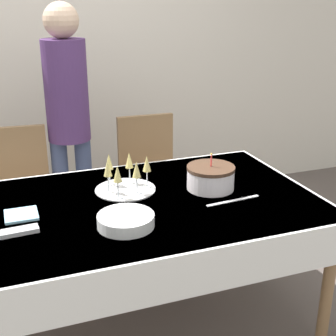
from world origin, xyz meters
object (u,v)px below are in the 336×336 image
(champagne_tray, at_px, (125,176))
(person_standing, at_px, (68,109))
(dining_chair_far_right, at_px, (150,178))
(birthday_cake, at_px, (211,177))
(dining_chair_far_left, at_px, (19,196))
(plate_stack_main, at_px, (126,221))

(champagne_tray, distance_m, person_standing, 0.86)
(dining_chair_far_right, bearing_deg, birthday_cake, -85.45)
(person_standing, bearing_deg, dining_chair_far_left, -161.83)
(plate_stack_main, bearing_deg, dining_chair_far_left, 110.61)
(champagne_tray, relative_size, plate_stack_main, 1.25)
(birthday_cake, relative_size, champagne_tray, 0.79)
(dining_chair_far_right, relative_size, champagne_tray, 2.94)
(dining_chair_far_right, bearing_deg, person_standing, 167.09)
(person_standing, bearing_deg, birthday_cake, -58.36)
(dining_chair_far_right, xyz_separation_m, champagne_tray, (-0.37, -0.70, 0.32))
(champagne_tray, bearing_deg, dining_chair_far_left, 126.64)
(birthday_cake, relative_size, plate_stack_main, 1.00)
(dining_chair_far_right, distance_m, plate_stack_main, 1.23)
(champagne_tray, xyz_separation_m, plate_stack_main, (-0.11, -0.40, -0.05))
(champagne_tray, relative_size, person_standing, 0.19)
(person_standing, bearing_deg, dining_chair_far_right, -12.91)
(champagne_tray, bearing_deg, dining_chair_far_right, 62.44)
(birthday_cake, bearing_deg, dining_chair_far_right, 94.55)
(plate_stack_main, xyz_separation_m, person_standing, (-0.05, 1.22, 0.24))
(dining_chair_far_left, height_order, champagne_tray, dining_chair_far_left)
(dining_chair_far_right, distance_m, birthday_cake, 0.89)
(dining_chair_far_left, height_order, dining_chair_far_right, same)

